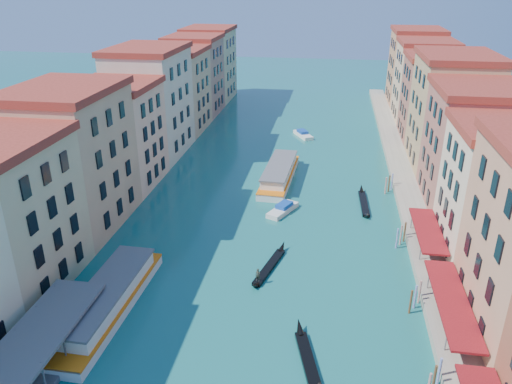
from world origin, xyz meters
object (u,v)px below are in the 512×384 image
at_px(vaporetto_stop, 42,351).
at_px(gondola_fore, 269,266).
at_px(vaporetto_far, 279,173).
at_px(vaporetto_near, 107,300).
at_px(gondola_right, 310,367).

xyz_separation_m(vaporetto_stop, gondola_fore, (18.53, 19.46, -1.06)).
xyz_separation_m(vaporetto_stop, vaporetto_far, (16.55, 48.39, -0.13)).
relative_size(vaporetto_stop, vaporetto_near, 0.79).
distance_m(vaporetto_far, gondola_right, 46.29).
xyz_separation_m(vaporetto_near, gondola_fore, (16.01, 10.96, -1.00)).
relative_size(vaporetto_near, gondola_right, 1.70).
xyz_separation_m(vaporetto_far, gondola_right, (7.95, -45.60, -0.84)).
xyz_separation_m(vaporetto_stop, gondola_right, (24.50, 2.79, -0.97)).
relative_size(gondola_fore, gondola_right, 0.91).
height_order(vaporetto_near, vaporetto_far, vaporetto_near).
xyz_separation_m(vaporetto_near, vaporetto_far, (14.03, 39.89, -0.07)).
bearing_deg(gondola_fore, gondola_right, -56.28).
relative_size(vaporetto_stop, gondola_right, 1.35).
bearing_deg(vaporetto_near, vaporetto_far, 72.00).
bearing_deg(gondola_right, gondola_fore, 94.98).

